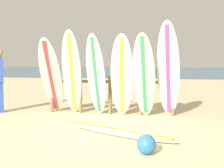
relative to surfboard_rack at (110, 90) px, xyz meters
The scene contains 13 objects.
ground_plane 2.29m from the surfboard_rack, 88.38° to the right, with size 120.00×120.00×0.00m, color beige.
ocean_water 55.80m from the surfboard_rack, 89.94° to the left, with size 120.00×80.00×0.01m, color #1E5984.
surfboard_rack is the anchor object (origin of this frame).
surfboard_leaning_far_left 1.59m from the surfboard_rack, behind, with size 0.58×0.94×1.98m.
surfboard_leaning_left 1.08m from the surfboard_rack, 158.05° to the right, with size 0.62×0.99×2.14m.
surfboard_leaning_center_left 0.62m from the surfboard_rack, 126.65° to the right, with size 0.51×0.80×2.04m.
surfboard_leaning_center 0.62m from the surfboard_rack, 41.60° to the right, with size 0.60×0.63×2.04m.
surfboard_leaning_center_right 1.06m from the surfboard_rack, 23.70° to the right, with size 0.63×0.84×2.04m.
surfboard_leaning_right 1.59m from the surfboard_rack, 10.23° to the right, with size 0.68×0.82×2.32m.
surfboard_lying_on_sand 1.93m from the surfboard_rack, 75.64° to the right, with size 2.44×1.48×0.08m.
beachgoer_standing 3.03m from the surfboard_rack, behind, with size 0.31×0.33×1.74m.
small_boat_offshore 35.52m from the surfboard_rack, 88.66° to the left, with size 1.29×3.16×0.71m.
beach_ball 3.04m from the surfboard_rack, 69.72° to the right, with size 0.29×0.29×0.29m, color #3372B2.
Camera 1 is at (1.08, -4.19, 1.32)m, focal length 39.79 mm.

